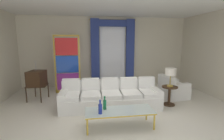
{
  "coord_description": "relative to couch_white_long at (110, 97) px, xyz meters",
  "views": [
    {
      "loc": [
        -0.86,
        -4.37,
        1.97
      ],
      "look_at": [
        -0.05,
        0.9,
        1.05
      ],
      "focal_mm": 26.94,
      "sensor_mm": 36.0,
      "label": 1
    }
  ],
  "objects": [
    {
      "name": "ground_plane",
      "position": [
        0.17,
        -0.44,
        -0.31
      ],
      "size": [
        16.0,
        16.0,
        0.0
      ],
      "primitive_type": "plane",
      "color": "silver"
    },
    {
      "name": "wall_rear",
      "position": [
        0.17,
        2.62,
        1.19
      ],
      "size": [
        8.0,
        0.12,
        3.0
      ],
      "primitive_type": "cube",
      "color": "beige",
      "rests_on": "ground"
    },
    {
      "name": "wall_right",
      "position": [
        3.83,
        0.16,
        1.19
      ],
      "size": [
        0.12,
        7.0,
        3.0
      ],
      "primitive_type": "cube",
      "color": "beige",
      "rests_on": "ground"
    },
    {
      "name": "ceiling_slab",
      "position": [
        0.17,
        0.36,
        2.71
      ],
      "size": [
        8.0,
        7.6,
        0.04
      ],
      "primitive_type": "cube",
      "color": "white"
    },
    {
      "name": "curtained_window",
      "position": [
        0.46,
        2.45,
        1.43
      ],
      "size": [
        2.0,
        0.17,
        2.7
      ],
      "color": "white",
      "rests_on": "ground"
    },
    {
      "name": "couch_white_long",
      "position": [
        0.0,
        0.0,
        0.0
      ],
      "size": [
        2.95,
        1.02,
        0.86
      ],
      "color": "white",
      "rests_on": "ground"
    },
    {
      "name": "coffee_table",
      "position": [
        0.04,
        -1.24,
        0.07
      ],
      "size": [
        1.56,
        0.57,
        0.41
      ],
      "color": "silver",
      "rests_on": "ground"
    },
    {
      "name": "bottle_blue_decanter",
      "position": [
        -0.42,
        -1.37,
        0.23
      ],
      "size": [
        0.08,
        0.08,
        0.32
      ],
      "color": "navy",
      "rests_on": "coffee_table"
    },
    {
      "name": "bottle_crystal_tall",
      "position": [
        -0.3,
        -1.14,
        0.23
      ],
      "size": [
        0.08,
        0.08,
        0.32
      ],
      "color": "#196B3D",
      "rests_on": "coffee_table"
    },
    {
      "name": "vintage_tv",
      "position": [
        -2.35,
        0.98,
        0.42
      ],
      "size": [
        0.62,
        0.69,
        1.35
      ],
      "color": "#382314",
      "rests_on": "ground"
    },
    {
      "name": "armchair_white",
      "position": [
        2.27,
        0.49,
        -0.02
      ],
      "size": [
        0.9,
        0.89,
        0.8
      ],
      "color": "white",
      "rests_on": "ground"
    },
    {
      "name": "stained_glass_divider",
      "position": [
        -1.41,
        1.68,
        0.75
      ],
      "size": [
        0.95,
        0.05,
        2.2
      ],
      "color": "gold",
      "rests_on": "ground"
    },
    {
      "name": "peacock_figurine",
      "position": [
        -1.06,
        1.32,
        -0.09
      ],
      "size": [
        0.44,
        0.6,
        0.5
      ],
      "color": "beige",
      "rests_on": "ground"
    },
    {
      "name": "round_side_table",
      "position": [
        1.83,
        -0.14,
        0.05
      ],
      "size": [
        0.48,
        0.48,
        0.59
      ],
      "color": "#382314",
      "rests_on": "ground"
    },
    {
      "name": "table_lamp_brass",
      "position": [
        1.83,
        -0.14,
        0.72
      ],
      "size": [
        0.32,
        0.32,
        0.57
      ],
      "color": "#B29338",
      "rests_on": "round_side_table"
    }
  ]
}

